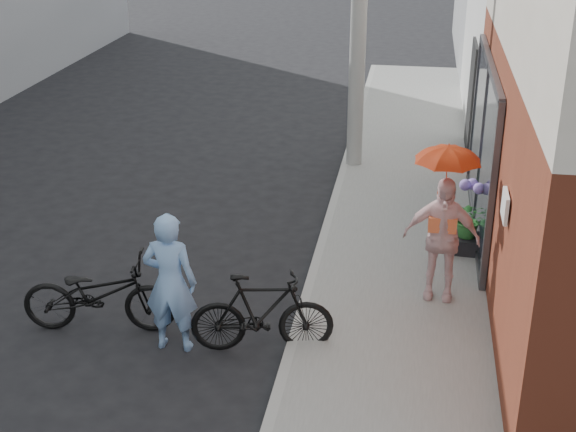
% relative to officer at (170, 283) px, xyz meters
% --- Properties ---
extents(ground, '(80.00, 80.00, 0.00)m').
position_rel_officer_xyz_m(ground, '(0.42, 0.27, -0.84)').
color(ground, black).
rests_on(ground, ground).
extents(sidewalk, '(2.20, 24.00, 0.12)m').
position_rel_officer_xyz_m(sidewalk, '(2.52, 2.27, -0.78)').
color(sidewalk, gray).
rests_on(sidewalk, ground).
extents(curb, '(0.12, 24.00, 0.12)m').
position_rel_officer_xyz_m(curb, '(1.36, 2.27, -0.78)').
color(curb, '#9E9E99').
rests_on(curb, ground).
extents(officer, '(0.62, 0.41, 1.68)m').
position_rel_officer_xyz_m(officer, '(0.00, 0.00, 0.00)').
color(officer, '#7DA8DE').
rests_on(officer, ground).
extents(bike_left, '(1.90, 0.88, 0.96)m').
position_rel_officer_xyz_m(bike_left, '(-0.96, 0.23, -0.36)').
color(bike_left, black).
rests_on(bike_left, ground).
extents(bike_right, '(1.68, 0.75, 0.98)m').
position_rel_officer_xyz_m(bike_right, '(1.02, 0.10, -0.35)').
color(bike_right, black).
rests_on(bike_right, ground).
extents(kimono_woman, '(0.96, 0.46, 1.60)m').
position_rel_officer_xyz_m(kimono_woman, '(3.00, 1.50, 0.08)').
color(kimono_woman, beige).
rests_on(kimono_woman, sidewalk).
extents(parasol, '(0.77, 0.77, 0.68)m').
position_rel_officer_xyz_m(parasol, '(3.00, 1.50, 1.21)').
color(parasol, '#D24218').
rests_on(parasol, kimono_woman).
extents(planter, '(0.45, 0.45, 0.22)m').
position_rel_officer_xyz_m(planter, '(3.42, 2.87, -0.61)').
color(planter, black).
rests_on(planter, sidewalk).
extents(potted_plant, '(0.48, 0.42, 0.54)m').
position_rel_officer_xyz_m(potted_plant, '(3.42, 2.87, -0.23)').
color(potted_plant, '#2C702F').
rests_on(potted_plant, planter).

